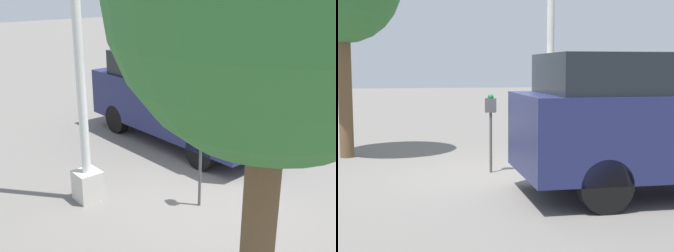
# 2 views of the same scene
# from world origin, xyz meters

# --- Properties ---
(ground_plane) EXTENTS (80.00, 80.00, 0.00)m
(ground_plane) POSITION_xyz_m (0.00, 0.00, 0.00)
(ground_plane) COLOR slate
(parking_meter_near) EXTENTS (0.22, 0.15, 1.46)m
(parking_meter_near) POSITION_xyz_m (-0.22, 0.46, 1.07)
(parking_meter_near) COLOR #4C4C4C
(parking_meter_near) RESTS_ON ground
(lamp_post) EXTENTS (0.44, 0.44, 5.37)m
(lamp_post) POSITION_xyz_m (1.24, 1.86, 1.71)
(lamp_post) COLOR beige
(lamp_post) RESTS_ON ground
(parked_van) EXTENTS (5.08, 2.16, 2.14)m
(parked_van) POSITION_xyz_m (2.44, -1.50, 1.17)
(parked_van) COLOR navy
(parked_van) RESTS_ON ground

